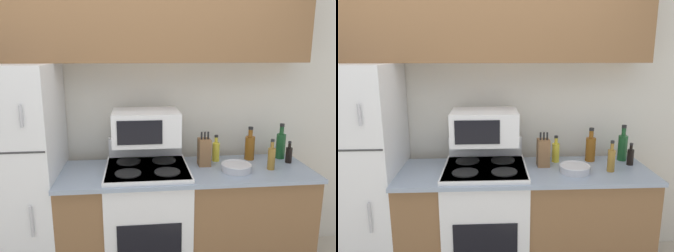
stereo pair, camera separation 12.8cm
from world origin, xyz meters
The scene contains 13 objects.
wall_back centered at (0.00, 0.69, 1.27)m, with size 8.00×0.05×2.55m.
lower_cabinets centered at (0.37, 0.29, 0.45)m, with size 1.92×0.62×0.90m.
refrigerator centered at (-0.96, 0.33, 0.85)m, with size 0.74×0.68×1.71m.
upper_cabinets centered at (0.00, 0.51, 2.02)m, with size 2.66×0.31×0.63m.
stove centered at (0.06, 0.28, 0.48)m, with size 0.63×0.60×1.09m.
microwave centered at (0.06, 0.38, 1.22)m, with size 0.51×0.37×0.25m.
knife_block centered at (0.52, 0.36, 1.01)m, with size 0.09×0.11×0.28m.
bowl centered at (0.73, 0.20, 0.93)m, with size 0.23×0.23×0.06m.
bottle_wine_green centered at (1.20, 0.47, 1.02)m, with size 0.08×0.08×0.30m.
bottle_vinegar centered at (1.01, 0.21, 1.00)m, with size 0.06×0.06×0.24m.
bottle_whiskey centered at (0.93, 0.46, 1.01)m, with size 0.08×0.08×0.28m.
bottle_soy_sauce centered at (1.22, 0.35, 0.97)m, with size 0.05×0.05×0.18m.
bottle_cooking_spray centered at (0.64, 0.45, 0.99)m, with size 0.06×0.06×0.22m.
Camera 2 is at (0.10, -2.09, 1.79)m, focal length 35.00 mm.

